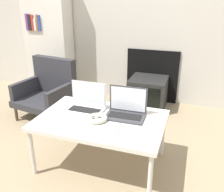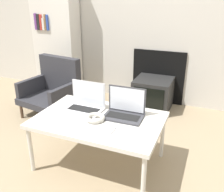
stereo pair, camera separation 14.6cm
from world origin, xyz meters
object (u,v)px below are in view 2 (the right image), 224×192
tv (153,94)px  headphones (95,118)px  armchair (54,87)px  laptop_left (86,103)px  laptop_right (125,110)px  phone (109,130)px

tv → headphones: bearing=-96.5°
tv → armchair: 1.34m
laptop_left → laptop_right: bearing=0.9°
laptop_right → headphones: (-0.21, -0.17, -0.04)m
headphones → laptop_right: bearing=39.7°
headphones → phone: size_ratio=1.40×
laptop_right → armchair: 1.41m
laptop_right → phone: size_ratio=2.79×
armchair → laptop_left: bearing=-29.2°
laptop_left → laptop_right: size_ratio=1.00×
laptop_left → armchair: size_ratio=0.48×
laptop_right → laptop_left: bearing=178.8°
laptop_right → armchair: laptop_right is taller
laptop_right → phone: 0.29m
phone → headphones: bearing=148.2°
laptop_right → armchair: bearing=150.2°
phone → laptop_right: bearing=85.1°
phone → tv: size_ratio=0.25×
laptop_left → headphones: size_ratio=1.98×
laptop_right → armchair: (-1.23, 0.67, -0.19)m
laptop_right → tv: size_ratio=0.70×
laptop_left → laptop_right: 0.38m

